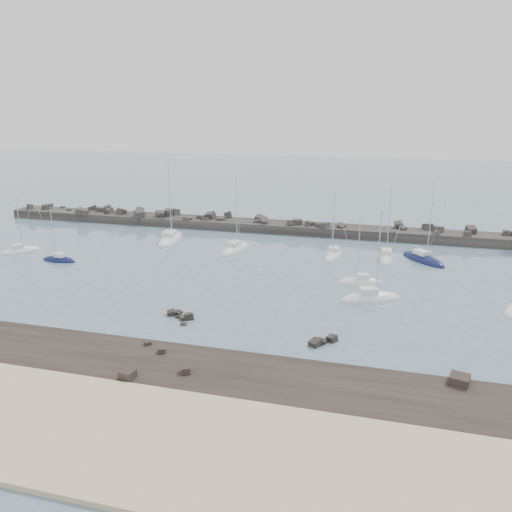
{
  "coord_description": "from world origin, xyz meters",
  "views": [
    {
      "loc": [
        19.68,
        -62.04,
        25.55
      ],
      "look_at": [
        0.19,
        12.0,
        2.28
      ],
      "focal_mm": 35.0,
      "sensor_mm": 36.0,
      "label": 1
    }
  ],
  "objects": [
    {
      "name": "ground",
      "position": [
        0.0,
        0.0,
        0.0
      ],
      "size": [
        400.0,
        400.0,
        0.0
      ],
      "primitive_type": "plane",
      "color": "slate",
      "rests_on": "ground"
    },
    {
      "name": "sand_strip",
      "position": [
        0.0,
        -32.0,
        0.0
      ],
      "size": [
        140.0,
        14.0,
        1.0
      ],
      "primitive_type": "cube",
      "color": "beige",
      "rests_on": "ground"
    },
    {
      "name": "rock_shelf",
      "position": [
        -0.44,
        -21.98,
        0.02
      ],
      "size": [
        140.0,
        12.07,
        1.94
      ],
      "color": "black",
      "rests_on": "ground"
    },
    {
      "name": "rock_cluster_near",
      "position": [
        -3.85,
        -8.82,
        0.11
      ],
      "size": [
        4.11,
        3.82,
        1.43
      ],
      "color": "black",
      "rests_on": "ground"
    },
    {
      "name": "rock_cluster_far",
      "position": [
        13.81,
        -11.36,
        0.04
      ],
      "size": [
        3.28,
        3.15,
        1.52
      ],
      "color": "black",
      "rests_on": "ground"
    },
    {
      "name": "breakwater",
      "position": [
        -8.06,
        38.0,
        0.32
      ],
      "size": [
        115.0,
        7.27,
        4.93
      ],
      "color": "#2A2825",
      "rests_on": "ground"
    },
    {
      "name": "sailboat_0",
      "position": [
        -43.71,
        10.76,
        0.14
      ],
      "size": [
        6.09,
        6.51,
        10.94
      ],
      "color": "white",
      "rests_on": "ground"
    },
    {
      "name": "sailboat_1",
      "position": [
        -20.73,
        25.27,
        0.15
      ],
      "size": [
        4.27,
        11.11,
        17.07
      ],
      "color": "white",
      "rests_on": "ground"
    },
    {
      "name": "sailboat_2",
      "position": [
        -33.48,
        7.85,
        0.13
      ],
      "size": [
        6.4,
        2.19,
        10.17
      ],
      "color": "#101745",
      "rests_on": "ground"
    },
    {
      "name": "sailboat_3",
      "position": [
        -6.38,
        21.85,
        0.15
      ],
      "size": [
        4.75,
        9.43,
        14.32
      ],
      "color": "white",
      "rests_on": "ground"
    },
    {
      "name": "sailboat_4",
      "position": [
        11.45,
        22.41,
        0.15
      ],
      "size": [
        3.4,
        8.05,
        12.51
      ],
      "color": "white",
      "rests_on": "ground"
    },
    {
      "name": "sailboat_5",
      "position": [
        18.65,
        3.33,
        0.15
      ],
      "size": [
        8.83,
        5.88,
        13.58
      ],
      "color": "white",
      "rests_on": "ground"
    },
    {
      "name": "sailboat_6",
      "position": [
        26.63,
        23.85,
        0.14
      ],
      "size": [
        8.33,
        9.16,
        14.93
      ],
      "color": "#101745",
      "rests_on": "ground"
    },
    {
      "name": "sailboat_7",
      "position": [
        16.9,
        9.64,
        0.14
      ],
      "size": [
        6.84,
        3.73,
        10.51
      ],
      "color": "white",
      "rests_on": "ground"
    },
    {
      "name": "sailboat_8",
      "position": [
        20.5,
        23.58,
        0.15
      ],
      "size": [
        2.75,
        8.46,
        13.46
      ],
      "color": "white",
      "rests_on": "ground"
    }
  ]
}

